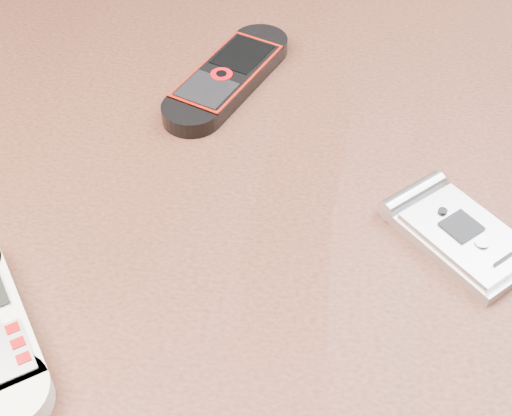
# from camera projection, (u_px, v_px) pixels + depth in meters

# --- Properties ---
(table) EXTENTS (1.20, 0.80, 0.75)m
(table) POSITION_uv_depth(u_px,v_px,m) (250.00, 311.00, 0.55)
(table) COLOR black
(table) RESTS_ON ground
(nokia_black_red) EXTENTS (0.10, 0.16, 0.02)m
(nokia_black_red) POSITION_uv_depth(u_px,v_px,m) (228.00, 76.00, 0.57)
(nokia_black_red) COLOR black
(nokia_black_red) RESTS_ON table
(motorola_razr) EXTENTS (0.10, 0.11, 0.02)m
(motorola_razr) POSITION_uv_depth(u_px,v_px,m) (463.00, 236.00, 0.45)
(motorola_razr) COLOR #B6B6BB
(motorola_razr) RESTS_ON table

